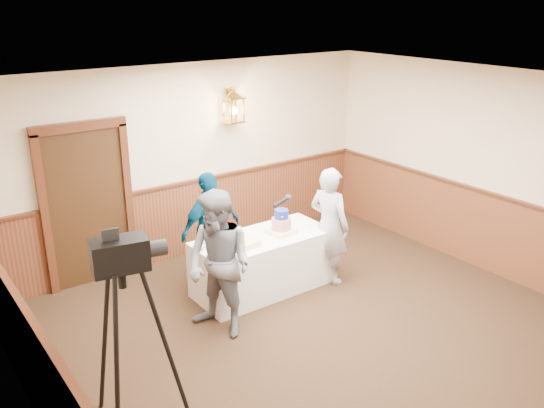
% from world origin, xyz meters
% --- Properties ---
extents(ground, '(7.00, 7.00, 0.00)m').
position_xyz_m(ground, '(0.00, 0.00, 0.00)').
color(ground, black).
rests_on(ground, ground).
extents(room_shell, '(6.02, 7.02, 2.81)m').
position_xyz_m(room_shell, '(-0.05, 0.45, 1.52)').
color(room_shell, beige).
rests_on(room_shell, ground).
extents(display_table, '(1.80, 0.80, 0.75)m').
position_xyz_m(display_table, '(0.10, 1.90, 0.38)').
color(display_table, white).
rests_on(display_table, ground).
extents(tiered_cake, '(0.36, 0.36, 0.33)m').
position_xyz_m(tiered_cake, '(0.35, 1.84, 0.88)').
color(tiered_cake, '#FFE9C1').
rests_on(tiered_cake, display_table).
extents(sheet_cake_yellow, '(0.39, 0.31, 0.08)m').
position_xyz_m(sheet_cake_yellow, '(-0.28, 1.78, 0.79)').
color(sheet_cake_yellow, '#E2CD87').
rests_on(sheet_cake_yellow, display_table).
extents(sheet_cake_green, '(0.29, 0.24, 0.06)m').
position_xyz_m(sheet_cake_green, '(-0.62, 2.05, 0.78)').
color(sheet_cake_green, '#C4F0A9').
rests_on(sheet_cake_green, display_table).
extents(interviewer, '(1.59, 0.98, 1.70)m').
position_xyz_m(interviewer, '(-0.88, 1.34, 0.85)').
color(interviewer, slate).
rests_on(interviewer, ground).
extents(baker, '(0.52, 0.66, 1.59)m').
position_xyz_m(baker, '(0.95, 1.58, 0.80)').
color(baker, '#A5A5AB').
rests_on(baker, ground).
extents(assistant_p, '(0.94, 0.47, 1.55)m').
position_xyz_m(assistant_p, '(-0.34, 2.46, 0.77)').
color(assistant_p, '#03324F').
rests_on(assistant_p, ground).
extents(tv_camera_rig, '(0.72, 0.67, 1.83)m').
position_xyz_m(tv_camera_rig, '(-2.32, 0.45, 0.82)').
color(tv_camera_rig, black).
rests_on(tv_camera_rig, ground).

